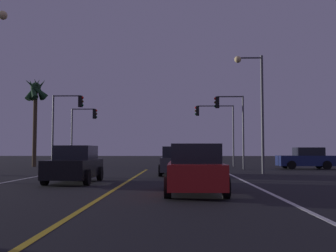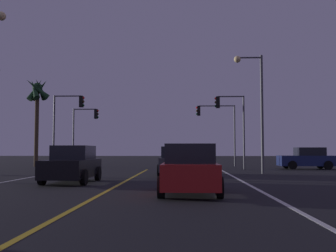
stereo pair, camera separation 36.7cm
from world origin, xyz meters
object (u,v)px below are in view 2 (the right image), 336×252
Objects in this scene: street_lamp_right_far at (255,98)px; car_ahead_far at (176,161)px; car_crossing_side at (307,159)px; traffic_light_near_right at (231,115)px; car_oncoming at (73,165)px; palm_tree_left_far at (37,96)px; traffic_light_far_left at (85,124)px; traffic_light_far_right at (216,121)px; traffic_light_near_left at (68,115)px; car_lead_same_lane at (190,170)px.

car_ahead_far is at bearing 16.10° from street_lamp_right_far.
traffic_light_near_right is (-6.06, -0.69, 3.37)m from car_crossing_side.
car_crossing_side is 0.75× the size of traffic_light_near_right.
street_lamp_right_far is at bearing 126.03° from car_oncoming.
street_lamp_right_far is at bearing -73.90° from car_ahead_far.
car_crossing_side is at bearing -8.79° from palm_tree_left_far.
traffic_light_near_right is at bearing -23.18° from traffic_light_far_left.
car_crossing_side is 0.57× the size of street_lamp_right_far.
traffic_light_far_right is 11.23m from street_lamp_right_far.
car_ahead_far is at bearing 140.33° from car_oncoming.
car_ahead_far is (-10.21, -7.75, 0.00)m from car_crossing_side.
car_oncoming is 19.61m from palm_tree_left_far.
traffic_light_far_left is (-12.18, 0.00, -0.24)m from traffic_light_far_right.
car_ahead_far is at bearing 59.57° from traffic_light_near_right.
car_crossing_side is at bearing 2.10° from traffic_light_near_left.
car_oncoming is 15.77m from traffic_light_near_right.
car_ahead_far is 18.00m from palm_tree_left_far.
palm_tree_left_far reaches higher than traffic_light_near_left.
traffic_light_near_left is at bearing 2.10° from car_crossing_side.
car_crossing_side is 23.98m from palm_tree_left_far.
palm_tree_left_far is at bearing -154.14° from car_oncoming.
traffic_light_far_left reaches higher than car_lead_same_lane.
traffic_light_near_right is 12.85m from traffic_light_near_left.
car_oncoming is 0.57× the size of street_lamp_right_far.
traffic_light_far_right is at bearing 155.88° from car_oncoming.
palm_tree_left_far is at bearing -163.26° from traffic_light_far_left.
traffic_light_far_right is at bearing -15.52° from car_ahead_far.
car_crossing_side is 1.00× the size of car_ahead_far.
car_oncoming is at bearing 50.30° from car_lead_same_lane.
street_lamp_right_far is at bearing -20.90° from car_lead_same_lane.
traffic_light_far_left is at bearing 34.70° from car_ahead_far.
car_lead_same_lane is at bearing 69.10° from street_lamp_right_far.
car_oncoming is 1.00× the size of car_lead_same_lane.
traffic_light_far_right reaches higher than car_ahead_far.
car_crossing_side is 19.24m from traffic_light_near_left.
car_crossing_side and car_oncoming have the same top height.
traffic_light_far_left is 17.70m from street_lamp_right_far.
palm_tree_left_far reaches higher than car_oncoming.
street_lamp_right_far reaches higher than car_oncoming.
car_oncoming is 18.86m from traffic_light_far_left.
car_crossing_side is at bearing -129.31° from street_lamp_right_far.
traffic_light_near_right is (8.79, 12.65, 3.37)m from car_oncoming.
car_ahead_far is 6.61m from street_lamp_right_far.
traffic_light_near_right reaches higher than traffic_light_far_left.
car_lead_same_lane is at bearing -61.19° from traffic_light_near_left.
car_ahead_far is at bearing -55.30° from traffic_light_far_left.
car_ahead_far is 15.59m from traffic_light_far_left.
traffic_light_near_left reaches higher than car_lead_same_lane.
traffic_light_near_right is 17.65m from palm_tree_left_far.
street_lamp_right_far reaches higher than car_ahead_far.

